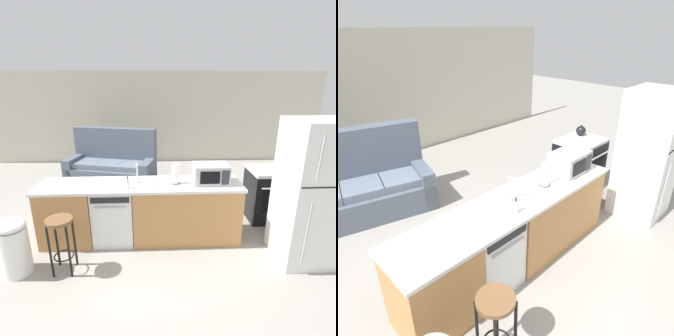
{
  "view_description": "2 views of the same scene",
  "coord_description": "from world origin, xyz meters",
  "views": [
    {
      "loc": [
        0.39,
        -3.54,
        2.3
      ],
      "look_at": [
        0.58,
        0.58,
        0.94
      ],
      "focal_mm": 28.0,
      "sensor_mm": 36.0,
      "label": 1
    },
    {
      "loc": [
        -1.89,
        -1.92,
        2.64
      ],
      "look_at": [
        0.51,
        0.49,
        1.01
      ],
      "focal_mm": 32.0,
      "sensor_mm": 36.0,
      "label": 2
    }
  ],
  "objects": [
    {
      "name": "stove_range",
      "position": [
        2.35,
        0.55,
        0.45
      ],
      "size": [
        0.76,
        0.68,
        0.9
      ],
      "color": "black",
      "rests_on": "ground_plane"
    },
    {
      "name": "couch",
      "position": [
        -0.65,
        2.46,
        0.39
      ],
      "size": [
        2.16,
        1.36,
        1.27
      ],
      "color": "#515B6B",
      "rests_on": "ground_plane"
    },
    {
      "name": "kettle",
      "position": [
        2.52,
        0.68,
        0.99
      ],
      "size": [
        0.21,
        0.17,
        0.19
      ],
      "color": "black",
      "rests_on": "stove_range"
    },
    {
      "name": "bar_stool",
      "position": [
        -0.79,
        -0.7,
        0.54
      ],
      "size": [
        0.32,
        0.32,
        0.74
      ],
      "color": "brown",
      "rests_on": "ground_plane"
    },
    {
      "name": "microwave",
      "position": [
        1.17,
        -0.0,
        1.04
      ],
      "size": [
        0.5,
        0.37,
        0.28
      ],
      "color": "#B7B7BC",
      "rests_on": "kitchen_counter"
    },
    {
      "name": "soap_bottle",
      "position": [
        -0.01,
        -0.17,
        0.97
      ],
      "size": [
        0.06,
        0.06,
        0.18
      ],
      "color": "silver",
      "rests_on": "kitchen_counter"
    },
    {
      "name": "sink_faucet",
      "position": [
        0.11,
        0.03,
        1.03
      ],
      "size": [
        0.07,
        0.18,
        0.3
      ],
      "color": "silver",
      "rests_on": "kitchen_counter"
    },
    {
      "name": "dishwasher",
      "position": [
        -0.25,
        -0.0,
        0.42
      ],
      "size": [
        0.58,
        0.61,
        0.84
      ],
      "color": "white",
      "rests_on": "ground_plane"
    },
    {
      "name": "kitchen_counter",
      "position": [
        0.24,
        0.0,
        0.42
      ],
      "size": [
        2.94,
        0.66,
        0.9
      ],
      "color": "#B77F47",
      "rests_on": "ground_plane"
    },
    {
      "name": "paper_towel_roll",
      "position": [
        0.66,
        -0.01,
        1.04
      ],
      "size": [
        0.14,
        0.14,
        0.28
      ],
      "color": "#4C4C51",
      "rests_on": "kitchen_counter"
    },
    {
      "name": "wall_back",
      "position": [
        0.3,
        4.2,
        1.3
      ],
      "size": [
        10.0,
        0.06,
        2.6
      ],
      "color": "beige",
      "rests_on": "ground_plane"
    },
    {
      "name": "ground_plane",
      "position": [
        0.0,
        0.0,
        0.0
      ],
      "size": [
        24.0,
        24.0,
        0.0
      ],
      "primitive_type": "plane",
      "color": "gray"
    },
    {
      "name": "refrigerator",
      "position": [
        2.35,
        -0.55,
        0.94
      ],
      "size": [
        0.72,
        0.73,
        1.89
      ],
      "color": "white",
      "rests_on": "ground_plane"
    }
  ]
}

